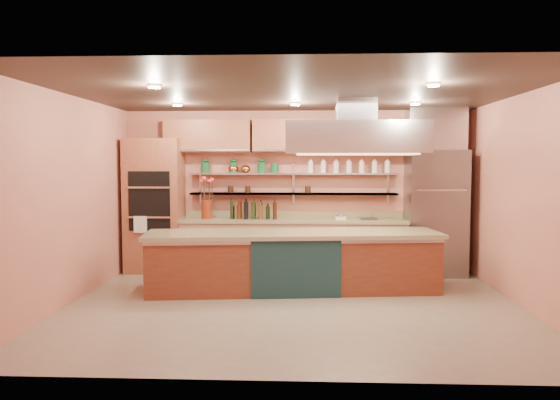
{
  "coord_description": "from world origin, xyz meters",
  "views": [
    {
      "loc": [
        0.14,
        -7.12,
        1.9
      ],
      "look_at": [
        -0.22,
        1.0,
        1.34
      ],
      "focal_mm": 35.0,
      "sensor_mm": 36.0,
      "label": 1
    }
  ],
  "objects_px": {
    "green_canister": "(275,168)",
    "island": "(293,261)",
    "flower_vase": "(207,209)",
    "kitchen_scale": "(341,216)",
    "copper_kettle": "(246,169)",
    "refrigerator": "(435,213)"
  },
  "relations": [
    {
      "from": "kitchen_scale",
      "to": "copper_kettle",
      "type": "bearing_deg",
      "value": 151.6
    },
    {
      "from": "flower_vase",
      "to": "copper_kettle",
      "type": "relative_size",
      "value": 1.94
    },
    {
      "from": "island",
      "to": "copper_kettle",
      "type": "distance_m",
      "value": 2.21
    },
    {
      "from": "flower_vase",
      "to": "green_canister",
      "type": "height_order",
      "value": "green_canister"
    },
    {
      "from": "copper_kettle",
      "to": "green_canister",
      "type": "height_order",
      "value": "green_canister"
    },
    {
      "from": "kitchen_scale",
      "to": "green_canister",
      "type": "relative_size",
      "value": 1.07
    },
    {
      "from": "copper_kettle",
      "to": "refrigerator",
      "type": "bearing_deg",
      "value": -4.07
    },
    {
      "from": "flower_vase",
      "to": "kitchen_scale",
      "type": "bearing_deg",
      "value": 0.0
    },
    {
      "from": "island",
      "to": "flower_vase",
      "type": "distance_m",
      "value": 2.11
    },
    {
      "from": "flower_vase",
      "to": "kitchen_scale",
      "type": "height_order",
      "value": "flower_vase"
    },
    {
      "from": "refrigerator",
      "to": "copper_kettle",
      "type": "xyz_separation_m",
      "value": [
        -3.24,
        0.23,
        0.73
      ]
    },
    {
      "from": "green_canister",
      "to": "refrigerator",
      "type": "bearing_deg",
      "value": -4.82
    },
    {
      "from": "island",
      "to": "green_canister",
      "type": "height_order",
      "value": "green_canister"
    },
    {
      "from": "island",
      "to": "green_canister",
      "type": "xyz_separation_m",
      "value": [
        -0.36,
        1.53,
        1.36
      ]
    },
    {
      "from": "refrigerator",
      "to": "kitchen_scale",
      "type": "distance_m",
      "value": 1.59
    },
    {
      "from": "green_canister",
      "to": "island",
      "type": "bearing_deg",
      "value": -76.92
    },
    {
      "from": "refrigerator",
      "to": "green_canister",
      "type": "bearing_deg",
      "value": 175.18
    },
    {
      "from": "flower_vase",
      "to": "green_canister",
      "type": "relative_size",
      "value": 1.99
    },
    {
      "from": "refrigerator",
      "to": "kitchen_scale",
      "type": "bearing_deg",
      "value": 179.64
    },
    {
      "from": "kitchen_scale",
      "to": "copper_kettle",
      "type": "height_order",
      "value": "copper_kettle"
    },
    {
      "from": "refrigerator",
      "to": "island",
      "type": "bearing_deg",
      "value": -151.25
    },
    {
      "from": "refrigerator",
      "to": "flower_vase",
      "type": "xyz_separation_m",
      "value": [
        -3.88,
        0.01,
        0.04
      ]
    }
  ]
}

